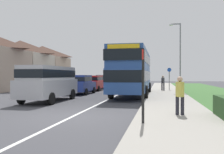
% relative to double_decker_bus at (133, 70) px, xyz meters
% --- Properties ---
extents(ground_plane, '(120.00, 120.00, 0.00)m').
position_rel_double_decker_bus_xyz_m(ground_plane, '(-1.36, -10.44, -2.14)').
color(ground_plane, '#424247').
extents(lane_marking_centre, '(0.14, 60.00, 0.01)m').
position_rel_double_decker_bus_xyz_m(lane_marking_centre, '(-1.36, -2.44, -2.14)').
color(lane_marking_centre, silver).
rests_on(lane_marking_centre, ground_plane).
extents(pavement_near_side, '(3.20, 68.00, 0.12)m').
position_rel_double_decker_bus_xyz_m(pavement_near_side, '(2.84, -4.44, -2.08)').
color(pavement_near_side, '#9E998E').
rests_on(pavement_near_side, ground_plane).
extents(double_decker_bus, '(2.80, 10.58, 3.70)m').
position_rel_double_decker_bus_xyz_m(double_decker_bus, '(0.00, 0.00, 0.00)').
color(double_decker_bus, '#284C93').
rests_on(double_decker_bus, ground_plane).
extents(parked_van_silver, '(2.11, 5.43, 2.29)m').
position_rel_double_decker_bus_xyz_m(parked_van_silver, '(-4.89, -5.31, -0.78)').
color(parked_van_silver, '#B7B7BC').
rests_on(parked_van_silver, ground_plane).
extents(parked_car_blue, '(2.00, 3.98, 1.72)m').
position_rel_double_decker_bus_xyz_m(parked_car_blue, '(-4.83, 0.72, -1.20)').
color(parked_car_blue, navy).
rests_on(parked_car_blue, ground_plane).
extents(parked_car_red, '(2.01, 4.46, 1.67)m').
position_rel_double_decker_bus_xyz_m(parked_car_red, '(-4.99, 5.68, -1.22)').
color(parked_car_red, '#B21E1E').
rests_on(parked_car_red, ground_plane).
extents(parked_car_grey, '(1.92, 4.33, 1.74)m').
position_rel_double_decker_bus_xyz_m(parked_car_grey, '(-5.10, 11.17, -1.19)').
color(parked_car_grey, slate).
rests_on(parked_car_grey, ground_plane).
extents(pedestrian_at_stop, '(0.34, 0.34, 1.67)m').
position_rel_double_decker_bus_xyz_m(pedestrian_at_stop, '(2.99, -9.75, -1.17)').
color(pedestrian_at_stop, '#23232D').
rests_on(pedestrian_at_stop, ground_plane).
extents(pedestrian_walking_away, '(0.34, 0.34, 1.67)m').
position_rel_double_decker_bus_xyz_m(pedestrian_walking_away, '(2.58, 5.97, -1.17)').
color(pedestrian_walking_away, '#23232D').
rests_on(pedestrian_walking_away, ground_plane).
extents(bus_stop_sign, '(0.09, 0.52, 2.60)m').
position_rel_double_decker_bus_xyz_m(bus_stop_sign, '(1.64, -11.71, -0.60)').
color(bus_stop_sign, black).
rests_on(bus_stop_sign, ground_plane).
extents(cycle_route_sign, '(0.44, 0.08, 2.52)m').
position_rel_double_decker_bus_xyz_m(cycle_route_sign, '(3.28, 7.02, -0.71)').
color(cycle_route_sign, slate).
rests_on(cycle_route_sign, ground_plane).
extents(street_lamp_mid, '(1.14, 0.20, 6.87)m').
position_rel_double_decker_bus_xyz_m(street_lamp_mid, '(4.13, 4.72, 1.84)').
color(street_lamp_mid, slate).
rests_on(street_lamp_mid, ground_plane).
extents(house_terrace_far_side, '(7.36, 18.56, 6.44)m').
position_rel_double_decker_bus_xyz_m(house_terrace_far_side, '(-16.38, 9.35, 1.08)').
color(house_terrace_far_side, tan).
rests_on(house_terrace_far_side, ground_plane).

